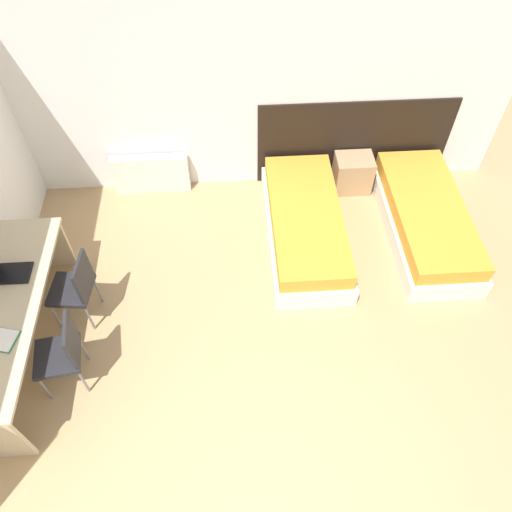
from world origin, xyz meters
name	(u,v)px	position (x,y,z in m)	size (l,w,h in m)	color
ground_plane	(273,495)	(0.00, 0.00, 0.00)	(20.00, 20.00, 0.00)	tan
wall_back	(246,88)	(0.00, 3.87, 1.35)	(6.20, 0.05, 2.70)	white
headboard_panel	(354,142)	(1.32, 3.83, 0.57)	(2.38, 0.03, 1.14)	black
bed_near_window	(305,225)	(0.61, 2.80, 0.22)	(0.87, 2.00, 0.45)	silver
bed_near_door	(425,219)	(2.03, 2.80, 0.22)	(0.87, 2.00, 0.45)	silver
nightstand	(353,173)	(1.32, 3.62, 0.24)	(0.46, 0.35, 0.48)	tan
radiator	(151,174)	(-1.21, 3.75, 0.26)	(0.94, 0.12, 0.53)	silver
desk	(11,316)	(-2.29, 1.53, 0.58)	(0.62, 2.16, 0.74)	#C6B28E
chair_near_laptop	(75,286)	(-1.78, 1.89, 0.50)	(0.44, 0.44, 0.88)	#232328
chair_near_notebook	(62,352)	(-1.78, 1.18, 0.50)	(0.45, 0.45, 0.88)	#232328
laptop	(5,270)	(-2.35, 1.90, 0.81)	(0.35, 0.25, 0.35)	black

